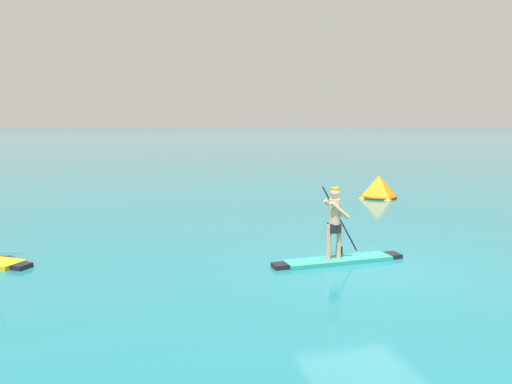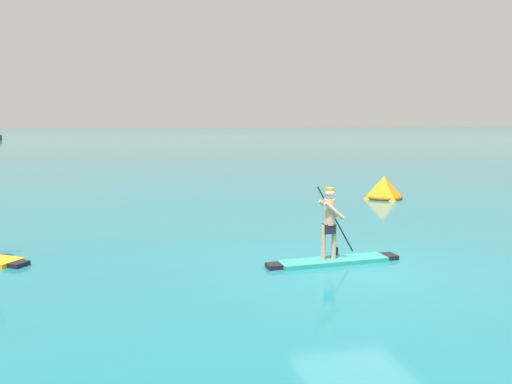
{
  "view_description": "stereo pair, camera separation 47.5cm",
  "coord_description": "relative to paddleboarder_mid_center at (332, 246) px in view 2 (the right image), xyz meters",
  "views": [
    {
      "loc": [
        -5.17,
        -9.92,
        3.29
      ],
      "look_at": [
        -1.13,
        5.15,
        1.08
      ],
      "focal_mm": 35.48,
      "sensor_mm": 36.0,
      "label": 1
    },
    {
      "loc": [
        -4.71,
        -10.04,
        3.29
      ],
      "look_at": [
        -1.13,
        5.15,
        1.08
      ],
      "focal_mm": 35.48,
      "sensor_mm": 36.0,
      "label": 2
    }
  ],
  "objects": [
    {
      "name": "ground",
      "position": [
        0.36,
        -0.66,
        -0.4
      ],
      "size": [
        440.0,
        440.0,
        0.0
      ],
      "primitive_type": "plane",
      "color": "#1E727F"
    },
    {
      "name": "paddleboarder_mid_center",
      "position": [
        0.0,
        0.0,
        0.0
      ],
      "size": [
        3.26,
        0.87,
        1.81
      ],
      "rotation": [
        0.0,
        0.0,
        0.06
      ],
      "color": "teal",
      "rests_on": "ground"
    },
    {
      "name": "race_marker_buoy",
      "position": [
        5.85,
        8.81,
        0.01
      ],
      "size": [
        1.59,
        1.59,
        0.96
      ],
      "color": "orange",
      "rests_on": "ground"
    }
  ]
}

